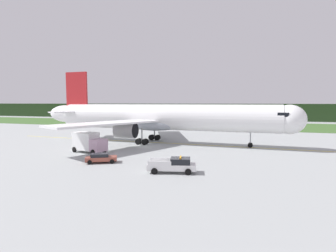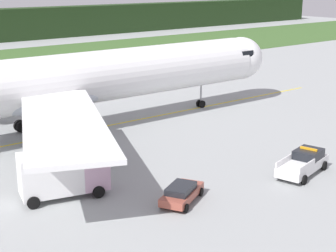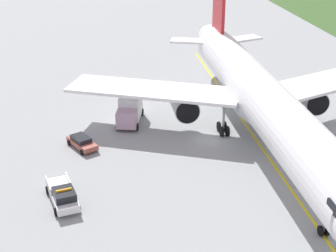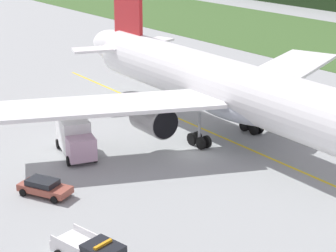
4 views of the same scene
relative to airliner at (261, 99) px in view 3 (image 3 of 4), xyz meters
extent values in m
plane|color=#969B9B|center=(-1.46, -5.05, -5.22)|extent=(320.00, 320.00, 0.00)
cube|color=yellow|center=(0.63, -0.01, -5.22)|extent=(72.96, 1.99, 0.01)
cylinder|color=white|center=(0.63, -0.01, 0.17)|extent=(45.72, 6.29, 5.23)
ellipsoid|color=white|center=(-23.74, 0.55, 0.56)|extent=(8.45, 4.11, 3.92)
ellipsoid|color=#B5BCC9|center=(-1.65, 0.04, -1.27)|extent=(12.97, 5.79, 2.88)
cube|color=white|center=(-5.63, 11.37, -0.49)|extent=(12.84, 21.12, 0.35)
cylinder|color=#A2A2A2|center=(-3.72, 7.90, -1.94)|extent=(3.88, 3.00, 2.91)
cylinder|color=black|center=(-1.77, 7.86, -1.94)|extent=(0.18, 2.68, 2.68)
cube|color=white|center=(-6.16, -11.10, -0.49)|extent=(13.61, 21.00, 0.35)
cylinder|color=#A2A2A2|center=(-4.09, -7.72, -1.94)|extent=(3.88, 3.00, 2.91)
cylinder|color=black|center=(-2.13, -7.77, -1.94)|extent=(0.18, 2.68, 2.68)
cube|color=red|center=(-20.51, 0.48, 5.66)|extent=(5.54, 0.57, 8.90)
cube|color=white|center=(-20.93, 3.96, 1.08)|extent=(4.31, 7.00, 0.28)
cube|color=white|center=(-21.09, -2.99, 1.08)|extent=(4.56, 7.02, 0.28)
cylinder|color=gray|center=(17.96, -0.42, -3.39)|extent=(0.20, 0.20, 2.78)
cylinder|color=black|center=(17.96, -0.16, -4.77)|extent=(0.90, 0.24, 0.90)
cylinder|color=black|center=(17.95, -0.68, -4.77)|extent=(0.90, 0.24, 0.90)
cylinder|color=gray|center=(-2.57, 3.46, -3.24)|extent=(0.28, 0.28, 2.78)
cylinder|color=black|center=(-1.88, 3.09, -4.62)|extent=(1.21, 0.33, 1.20)
cylinder|color=black|center=(-1.86, 3.79, -4.62)|extent=(1.21, 0.33, 1.20)
cylinder|color=black|center=(-3.28, 3.13, -4.62)|extent=(1.21, 0.33, 1.20)
cylinder|color=black|center=(-3.26, 3.83, -4.62)|extent=(1.21, 0.33, 1.20)
cylinder|color=gray|center=(-2.73, -3.34, -3.24)|extent=(0.28, 0.28, 2.78)
cylinder|color=black|center=(-2.02, -3.00, -4.62)|extent=(1.21, 0.33, 1.20)
cylinder|color=black|center=(-2.04, -3.70, -4.62)|extent=(1.21, 0.33, 1.20)
cylinder|color=black|center=(-3.42, -2.97, -4.62)|extent=(1.21, 0.33, 1.20)
cylinder|color=black|center=(-3.44, -3.67, -4.62)|extent=(1.21, 0.33, 1.20)
cube|color=white|center=(9.04, -21.90, -4.49)|extent=(6.09, 3.24, 0.70)
cube|color=black|center=(10.05, -21.67, -3.79)|extent=(2.67, 2.32, 0.70)
cube|color=white|center=(7.47, -21.27, -3.92)|extent=(2.73, 0.71, 0.45)
cube|color=white|center=(7.89, -23.14, -3.92)|extent=(2.73, 0.71, 0.45)
cube|color=orange|center=(10.05, -21.67, -3.36)|extent=(0.51, 1.43, 0.16)
cylinder|color=black|center=(10.73, -20.46, -4.84)|extent=(0.79, 0.40, 0.76)
cylinder|color=black|center=(11.18, -22.47, -4.84)|extent=(0.79, 0.40, 0.76)
cylinder|color=black|center=(6.89, -21.32, -4.84)|extent=(0.79, 0.40, 0.76)
cylinder|color=black|center=(7.35, -23.34, -4.84)|extent=(0.79, 0.40, 0.76)
cube|color=#BE99B3|center=(-5.67, -14.42, -3.77)|extent=(2.47, 2.82, 2.00)
cube|color=white|center=(-8.64, -13.61, -3.31)|extent=(4.73, 3.44, 2.93)
cylinder|color=#99999E|center=(-7.82, -13.84, -4.86)|extent=(0.77, 0.30, 1.04)
cylinder|color=#99999E|center=(-9.46, -13.39, -4.86)|extent=(0.77, 0.30, 1.04)
cylinder|color=black|center=(-5.35, -13.26, -4.77)|extent=(0.94, 0.49, 0.90)
cylinder|color=black|center=(-5.99, -15.58, -4.77)|extent=(0.94, 0.49, 0.90)
cylinder|color=black|center=(-9.76, -12.06, -4.77)|extent=(0.94, 0.49, 0.90)
cylinder|color=black|center=(-10.39, -14.38, -4.77)|extent=(0.94, 0.49, 0.90)
cube|color=#95483A|center=(-1.84, -19.84, -4.65)|extent=(4.58, 3.52, 0.55)
cube|color=black|center=(-2.03, -19.94, -4.15)|extent=(2.82, 2.47, 0.45)
cylinder|color=black|center=(-0.94, -18.36, -4.92)|extent=(0.62, 0.44, 0.60)
cylinder|color=black|center=(-0.11, -19.95, -4.92)|extent=(0.62, 0.44, 0.60)
cylinder|color=black|center=(-3.58, -19.73, -4.92)|extent=(0.62, 0.44, 0.60)
cylinder|color=black|center=(-2.75, -21.32, -4.92)|extent=(0.62, 0.44, 0.60)
camera|label=1|loc=(17.93, -51.75, 3.12)|focal=28.31mm
camera|label=2|loc=(-23.93, -45.23, 9.85)|focal=55.75mm
camera|label=3|loc=(50.73, -19.33, 21.03)|focal=55.32mm
camera|label=4|loc=(37.59, -37.45, 15.31)|focal=63.13mm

